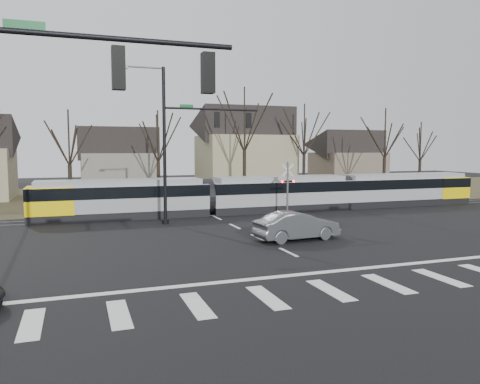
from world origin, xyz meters
name	(u,v)px	position (x,y,z in m)	size (l,w,h in m)	color
ground	(308,262)	(0.00, 0.00, 0.00)	(140.00, 140.00, 0.00)	black
grass_verge	(170,195)	(0.00, 32.00, 0.01)	(140.00, 28.00, 0.01)	#38331E
crosswalk	(360,287)	(0.00, -4.00, 0.01)	(27.00, 2.60, 0.01)	silver
stop_line	(329,272)	(0.00, -1.80, 0.01)	(28.00, 0.35, 0.01)	silver
lane_dashes	(210,214)	(0.00, 16.00, 0.01)	(0.18, 30.00, 0.01)	silver
rail_pair	(210,214)	(0.00, 15.80, 0.03)	(90.00, 1.52, 0.06)	#59595E
tram	(278,192)	(5.68, 16.00, 1.52)	(36.69, 2.72, 2.78)	gray
sedan	(297,226)	(1.76, 4.67, 0.78)	(4.86, 2.13, 1.55)	#45484C
signal_pole_near_left	(32,116)	(-10.41, -6.00, 5.70)	(9.28, 0.44, 10.20)	black
signal_pole_far	(188,138)	(-2.41, 12.50, 5.70)	(9.28, 0.44, 10.20)	black
rail_crossing_signal	(288,191)	(5.00, 12.79, 1.89)	(1.08, 0.36, 4.00)	#59595B
tree_row	(201,149)	(2.00, 26.00, 5.00)	(59.20, 7.20, 10.00)	black
house_b	(118,158)	(-5.00, 36.00, 3.97)	(8.64, 7.56, 7.65)	slate
house_c	(245,147)	(9.00, 33.00, 5.23)	(10.80, 8.64, 10.10)	gray
house_d	(348,157)	(24.00, 35.00, 3.97)	(8.64, 7.56, 7.65)	brown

